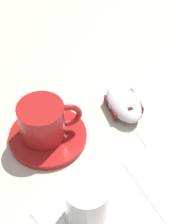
% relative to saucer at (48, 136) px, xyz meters
% --- Properties ---
extents(ground_plane, '(3.00, 3.00, 0.00)m').
position_rel_saucer_xyz_m(ground_plane, '(0.13, 0.06, -0.01)').
color(ground_plane, '#B2A899').
extents(saucer, '(0.14, 0.14, 0.01)m').
position_rel_saucer_xyz_m(saucer, '(0.00, 0.00, 0.00)').
color(saucer, maroon).
rests_on(saucer, ground).
extents(coffee_cup, '(0.08, 0.11, 0.07)m').
position_rel_saucer_xyz_m(coffee_cup, '(-0.00, -0.00, 0.04)').
color(coffee_cup, maroon).
rests_on(coffee_cup, saucer).
extents(computer_mouse, '(0.11, 0.08, 0.03)m').
position_rel_saucer_xyz_m(computer_mouse, '(0.02, 0.16, 0.01)').
color(computer_mouse, silver).
rests_on(computer_mouse, ground).
extents(napkin_under_glass, '(0.13, 0.13, 0.00)m').
position_rel_saucer_xyz_m(napkin_under_glass, '(0.16, -0.03, -0.00)').
color(napkin_under_glass, silver).
rests_on(napkin_under_glass, ground).
extents(drinking_glass, '(0.06, 0.06, 0.08)m').
position_rel_saucer_xyz_m(drinking_glass, '(0.16, -0.03, 0.04)').
color(drinking_glass, silver).
rests_on(drinking_glass, napkin_under_glass).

